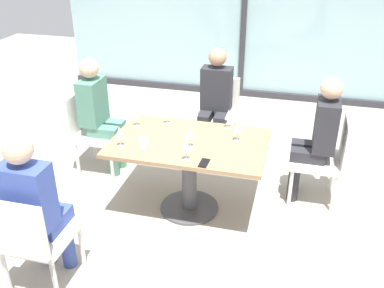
{
  "coord_description": "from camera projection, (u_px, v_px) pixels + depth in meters",
  "views": [
    {
      "loc": [
        0.88,
        -3.3,
        2.47
      ],
      "look_at": [
        0.0,
        0.1,
        0.65
      ],
      "focal_mm": 40.23,
      "sensor_mm": 36.0,
      "label": 1
    }
  ],
  "objects": [
    {
      "name": "ground_plane",
      "position": [
        189.0,
        208.0,
        4.16
      ],
      "size": [
        12.0,
        12.0,
        0.0
      ],
      "primitive_type": "plane",
      "color": "#A89E8E"
    },
    {
      "name": "window_wall_backdrop",
      "position": [
        244.0,
        17.0,
        6.35
      ],
      "size": [
        5.66,
        0.1,
        2.7
      ],
      "color": "#95B7BC",
      "rests_on": "ground_plane"
    },
    {
      "name": "dining_table_main",
      "position": [
        189.0,
        158.0,
        3.91
      ],
      "size": [
        1.38,
        0.89,
        0.73
      ],
      "color": "#997551",
      "rests_on": "ground_plane"
    },
    {
      "name": "chair_front_left",
      "position": [
        31.0,
        235.0,
        3.04
      ],
      "size": [
        0.46,
        0.5,
        0.87
      ],
      "color": "silver",
      "rests_on": "ground_plane"
    },
    {
      "name": "chair_near_window",
      "position": [
        217.0,
        111.0,
        5.02
      ],
      "size": [
        0.46,
        0.51,
        0.87
      ],
      "color": "silver",
      "rests_on": "ground_plane"
    },
    {
      "name": "chair_far_left",
      "position": [
        91.0,
        127.0,
        4.64
      ],
      "size": [
        0.5,
        0.46,
        0.87
      ],
      "color": "silver",
      "rests_on": "ground_plane"
    },
    {
      "name": "chair_far_right",
      "position": [
        327.0,
        155.0,
        4.09
      ],
      "size": [
        0.5,
        0.46,
        0.87
      ],
      "color": "silver",
      "rests_on": "ground_plane"
    },
    {
      "name": "chair_front_right",
      "position": [
        266.0,
        278.0,
        2.67
      ],
      "size": [
        0.46,
        0.5,
        0.87
      ],
      "color": "silver",
      "rests_on": "ground_plane"
    },
    {
      "name": "person_front_left",
      "position": [
        35.0,
        203.0,
        3.04
      ],
      "size": [
        0.34,
        0.39,
        1.26
      ],
      "color": "#384C9E",
      "rests_on": "ground_plane"
    },
    {
      "name": "person_near_window",
      "position": [
        215.0,
        99.0,
        4.83
      ],
      "size": [
        0.34,
        0.39,
        1.26
      ],
      "color": "#28282D",
      "rests_on": "ground_plane"
    },
    {
      "name": "person_far_left",
      "position": [
        99.0,
        111.0,
        4.52
      ],
      "size": [
        0.39,
        0.34,
        1.26
      ],
      "color": "#4C7F6B",
      "rests_on": "ground_plane"
    },
    {
      "name": "person_far_right",
      "position": [
        318.0,
        134.0,
        4.02
      ],
      "size": [
        0.39,
        0.34,
        1.26
      ],
      "color": "#28282D",
      "rests_on": "ground_plane"
    },
    {
      "name": "wine_glass_0",
      "position": [
        238.0,
        127.0,
        3.78
      ],
      "size": [
        0.07,
        0.07,
        0.18
      ],
      "color": "silver",
      "rests_on": "dining_table_main"
    },
    {
      "name": "wine_glass_1",
      "position": [
        190.0,
        133.0,
        3.67
      ],
      "size": [
        0.07,
        0.07,
        0.18
      ],
      "color": "silver",
      "rests_on": "dining_table_main"
    },
    {
      "name": "wine_glass_2",
      "position": [
        120.0,
        132.0,
        3.69
      ],
      "size": [
        0.07,
        0.07,
        0.18
      ],
      "color": "silver",
      "rests_on": "dining_table_main"
    },
    {
      "name": "wine_glass_3",
      "position": [
        229.0,
        115.0,
        4.02
      ],
      "size": [
        0.07,
        0.07,
        0.18
      ],
      "color": "silver",
      "rests_on": "dining_table_main"
    },
    {
      "name": "wine_glass_4",
      "position": [
        167.0,
        111.0,
        4.1
      ],
      "size": [
        0.07,
        0.07,
        0.18
      ],
      "color": "silver",
      "rests_on": "dining_table_main"
    },
    {
      "name": "wine_glass_5",
      "position": [
        136.0,
        113.0,
        4.05
      ],
      "size": [
        0.07,
        0.07,
        0.18
      ],
      "color": "silver",
      "rests_on": "dining_table_main"
    },
    {
      "name": "wine_glass_6",
      "position": [
        186.0,
        146.0,
        3.47
      ],
      "size": [
        0.07,
        0.07,
        0.18
      ],
      "color": "silver",
      "rests_on": "dining_table_main"
    },
    {
      "name": "coffee_cup",
      "position": [
        143.0,
        143.0,
        3.7
      ],
      "size": [
        0.08,
        0.08,
        0.09
      ],
      "primitive_type": "cylinder",
      "color": "white",
      "rests_on": "dining_table_main"
    },
    {
      "name": "cell_phone_on_table",
      "position": [
        204.0,
        163.0,
        3.47
      ],
      "size": [
        0.08,
        0.15,
        0.01
      ],
      "primitive_type": "cube",
      "rotation": [
        0.0,
        0.0,
        -0.04
      ],
      "color": "black",
      "rests_on": "dining_table_main"
    }
  ]
}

